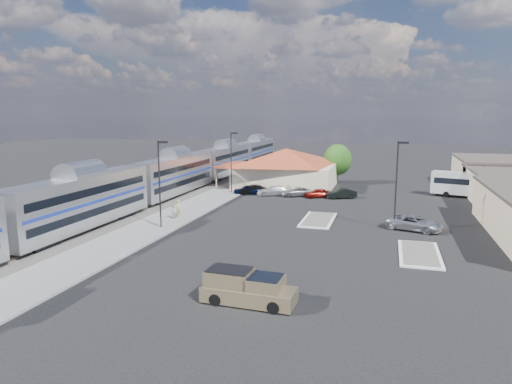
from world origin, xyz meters
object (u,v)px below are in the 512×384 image
(station_depot, at_px, (286,168))
(suv, at_px, (414,223))
(coach_bus, at_px, (473,184))
(pickup_truck, at_px, (249,289))

(station_depot, height_order, suv, station_depot)
(station_depot, relative_size, suv, 3.31)
(coach_bus, bearing_deg, station_depot, 100.09)
(pickup_truck, bearing_deg, coach_bus, -22.34)
(station_depot, bearing_deg, coach_bus, -5.28)
(pickup_truck, distance_m, suv, 24.39)
(coach_bus, bearing_deg, suv, 172.70)
(pickup_truck, height_order, coach_bus, coach_bus)
(pickup_truck, relative_size, coach_bus, 0.53)
(pickup_truck, distance_m, coach_bus, 47.13)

